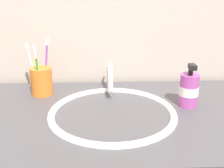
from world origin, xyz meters
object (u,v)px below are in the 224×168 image
toothbrush_yellow (36,65)px  toothbrush_white (32,65)px  toothbrush_purple (46,62)px  toothbrush_cup (42,81)px  toothbrush_green (38,71)px  faucet (110,78)px  soap_dispenser (189,90)px

toothbrush_yellow → toothbrush_white: bearing=-176.6°
toothbrush_white → toothbrush_purple: toothbrush_purple is taller
toothbrush_cup → toothbrush_purple: 0.08m
toothbrush_purple → toothbrush_yellow: toothbrush_purple is taller
toothbrush_green → toothbrush_yellow: size_ratio=0.96×
faucet → toothbrush_cup: size_ratio=1.51×
toothbrush_cup → toothbrush_yellow: toothbrush_yellow is taller
faucet → toothbrush_yellow: size_ratio=0.88×
faucet → toothbrush_green: size_ratio=0.91×
toothbrush_purple → toothbrush_yellow: bearing=-161.6°
toothbrush_white → toothbrush_yellow: (0.01, 0.00, -0.00)m
faucet → toothbrush_purple: bearing=175.0°
toothbrush_yellow → soap_dispenser: (0.54, -0.15, -0.05)m
toothbrush_white → soap_dispenser: (0.55, -0.15, -0.05)m
toothbrush_yellow → soap_dispenser: size_ratio=1.18×
faucet → toothbrush_purple: (-0.24, 0.02, 0.06)m
faucet → toothbrush_purple: toothbrush_purple is taller
toothbrush_purple → toothbrush_green: bearing=-106.1°
toothbrush_cup → toothbrush_purple: toothbrush_purple is taller
toothbrush_white → soap_dispenser: toothbrush_white is taller
toothbrush_white → toothbrush_green: bearing=-58.5°
toothbrush_cup → toothbrush_purple: size_ratio=0.52×
toothbrush_cup → soap_dispenser: (0.52, -0.13, 0.01)m
faucet → toothbrush_white: toothbrush_white is taller
toothbrush_white → toothbrush_yellow: 0.01m
faucet → toothbrush_yellow: toothbrush_yellow is taller
toothbrush_purple → toothbrush_cup: bearing=-113.8°
faucet → soap_dispenser: size_ratio=1.03×
toothbrush_cup → toothbrush_purple: bearing=66.2°
toothbrush_purple → faucet: bearing=-5.0°
toothbrush_yellow → faucet: bearing=-1.7°
toothbrush_cup → toothbrush_yellow: (-0.02, 0.02, 0.05)m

